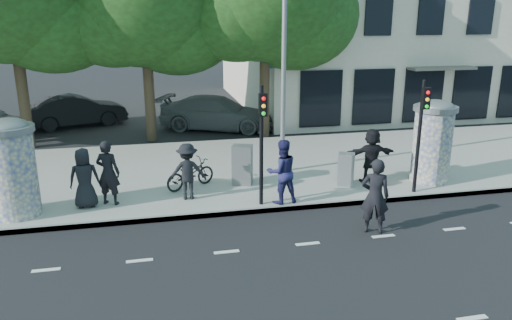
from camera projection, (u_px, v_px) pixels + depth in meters
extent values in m
plane|color=black|center=(328.00, 272.00, 10.83)|extent=(120.00, 120.00, 0.00)
cube|color=gray|center=(255.00, 168.00, 17.83)|extent=(40.00, 8.00, 0.15)
cube|color=slate|center=(284.00, 209.00, 14.14)|extent=(40.00, 0.10, 0.16)
cube|color=silver|center=(308.00, 244.00, 12.14)|extent=(32.00, 0.12, 0.01)
cylinder|color=beige|center=(13.00, 174.00, 13.19)|extent=(1.20, 1.20, 2.30)
cylinder|color=slate|center=(6.00, 129.00, 12.84)|extent=(1.36, 1.36, 0.16)
ellipsoid|color=slate|center=(6.00, 126.00, 12.82)|extent=(1.10, 1.10, 0.38)
cylinder|color=beige|center=(432.00, 146.00, 15.94)|extent=(1.20, 1.20, 2.30)
cylinder|color=slate|center=(436.00, 108.00, 15.59)|extent=(1.36, 1.36, 0.16)
ellipsoid|color=slate|center=(436.00, 106.00, 15.56)|extent=(1.10, 1.10, 0.38)
cylinder|color=black|center=(261.00, 147.00, 13.79)|extent=(0.11, 0.11, 3.40)
cube|color=black|center=(263.00, 105.00, 13.28)|extent=(0.22, 0.14, 0.62)
cylinder|color=black|center=(419.00, 138.00, 14.78)|extent=(0.11, 0.11, 3.40)
cube|color=black|center=(426.00, 98.00, 14.27)|extent=(0.22, 0.14, 0.62)
cylinder|color=slate|center=(284.00, 53.00, 16.09)|extent=(0.16, 0.16, 8.00)
cylinder|color=#38281C|center=(23.00, 91.00, 20.11)|extent=(0.44, 0.44, 4.73)
cylinder|color=#38281C|center=(149.00, 90.00, 21.37)|extent=(0.44, 0.44, 4.41)
cylinder|color=#38281C|center=(265.00, 86.00, 22.01)|extent=(0.44, 0.44, 4.59)
cube|color=#BDB09E|center=(403.00, 2.00, 30.33)|extent=(20.00, 15.00, 12.00)
cube|color=black|center=(471.00, 93.00, 24.51)|extent=(18.00, 0.10, 2.60)
cube|color=#59544C|center=(442.00, 68.00, 23.40)|extent=(3.20, 0.90, 0.12)
cube|color=#194C8C|center=(286.00, 64.00, 22.09)|extent=(1.60, 0.06, 0.30)
imported|color=black|center=(84.00, 178.00, 13.83)|extent=(0.85, 0.57, 1.70)
imported|color=black|center=(108.00, 173.00, 14.02)|extent=(0.80, 0.68, 1.87)
imported|color=#212050|center=(282.00, 172.00, 14.13)|extent=(0.99, 0.82, 1.86)
imported|color=black|center=(187.00, 171.00, 14.46)|extent=(1.11, 0.69, 1.67)
imported|color=black|center=(371.00, 155.00, 15.92)|extent=(1.66, 0.66, 1.76)
imported|color=black|center=(375.00, 196.00, 12.54)|extent=(0.84, 0.70, 1.96)
imported|color=black|center=(190.00, 174.00, 15.48)|extent=(1.38, 1.79, 0.91)
cube|color=slate|center=(242.00, 165.00, 15.76)|extent=(0.73, 0.63, 1.27)
cube|color=gray|center=(346.00, 169.00, 15.65)|extent=(0.61, 0.55, 1.06)
imported|color=black|center=(77.00, 111.00, 24.56)|extent=(2.99, 4.94, 1.54)
imported|color=slate|center=(217.00, 113.00, 23.84)|extent=(4.20, 5.92, 1.59)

